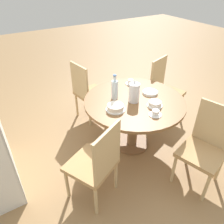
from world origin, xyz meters
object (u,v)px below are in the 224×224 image
Objects in this scene: chair_b at (96,163)px; cup_a at (131,82)px; water_bottle at (115,89)px; chair_a at (88,91)px; coffee_pot at (134,92)px; chair_d at (164,88)px; cake_second at (155,104)px; cup_b at (155,113)px; cake_main at (116,107)px; chair_c at (205,146)px.

chair_b is 6.64× the size of cup_a.
water_bottle is at bearing -160.11° from chair_b.
chair_a and chair_b have the same top height.
coffee_pot is (-0.89, -0.17, 0.35)m from chair_a.
chair_d is 0.95m from cake_second.
cake_second reaches higher than cup_b.
cake_second is at bearing -159.48° from chair_d.
cake_second is (-0.21, -0.14, -0.09)m from coffee_pot.
cup_a is at bearing -15.71° from cup_b.
cake_main is (-0.04, 0.28, -0.09)m from coffee_pot.
coffee_pot is at bearing 34.27° from cake_second.
chair_d is 6.64× the size of cup_a.
cake_main is at bearing 164.73° from chair_a.
cup_a is (0.03, 0.62, 0.25)m from chair_d.
chair_a is 1.00× the size of chair_c.
cake_second is at bearing -39.12° from cup_b.
chair_a is 1.44m from chair_b.
cake_second is at bearing -172.75° from chair_a.
chair_d is 4.25× the size of cake_main.
coffee_pot is 0.27m from cake_second.
chair_b is at bearing 104.37° from cake_second.
water_bottle is at bearing 18.85° from cup_b.
coffee_pot is at bearing -81.06° from cake_main.
water_bottle reaches higher than coffee_pot.
cake_second is at bearing -145.73° from coffee_pot.
cake_second is at bearing 168.13° from chair_b.
chair_b is 3.46× the size of coffee_pot.
chair_d is at bearing -70.29° from cake_main.
chair_a reaches higher than cup_a.
chair_b is 1.00× the size of chair_d.
chair_c is (-1.71, -0.51, 0.00)m from chair_a.
chair_a is at bearing 16.01° from cake_second.
chair_a is at bearing 39.23° from cup_a.
cake_main is at bearing 68.77° from cake_second.
coffee_pot is 0.47m from cup_a.
chair_d is 1.24m from cake_main.
cake_second is 0.61m from cup_a.
chair_d is at bearing -92.69° from cup_a.
chair_a is at bearing -179.21° from chair_c.
cup_a is (0.60, -0.09, -0.00)m from cake_second.
chair_a is 4.25× the size of cake_main.
chair_a is at bearing -139.40° from chair_b.
chair_c is 1.17m from water_bottle.
chair_c is at bearing 134.15° from chair_b.
chair_c is (-0.38, -1.08, 0.00)m from chair_b.
chair_a reaches higher than cake_main.
water_bottle is at bearing -169.52° from chair_c.
chair_b is 1.30m from cup_a.
chair_d is at bearing -179.70° from chair_b.
chair_a is at bearing 9.10° from cup_b.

